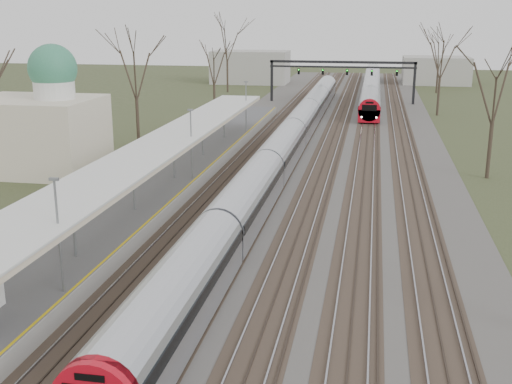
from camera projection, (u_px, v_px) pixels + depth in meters
track_bed at (325, 141)px, 65.13m from camera, size 24.00×160.00×0.22m
platform at (188, 173)px, 50.04m from camera, size 3.50×69.00×1.00m
canopy at (169, 141)px, 44.85m from camera, size 4.10×50.00×3.11m
dome_building at (38, 127)px, 51.86m from camera, size 10.00×8.00×10.30m
signal_gantry at (342, 69)px, 92.26m from camera, size 21.00×0.59×6.08m
tree_west_far at (135, 64)px, 59.37m from camera, size 5.50×5.50×11.33m
tree_east_far at (496, 86)px, 48.49m from camera, size 5.00×5.00×10.30m
train_near at (292, 135)px, 60.82m from camera, size 2.62×90.21×3.05m
train_far at (372, 86)px, 102.75m from camera, size 2.62×60.21×3.05m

